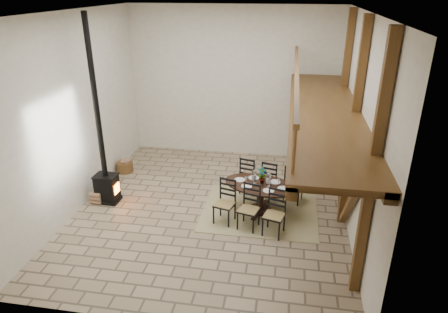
% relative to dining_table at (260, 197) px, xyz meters
% --- Properties ---
extents(ground, '(8.00, 8.00, 0.00)m').
position_rel_dining_table_xyz_m(ground, '(-1.30, -0.12, -0.42)').
color(ground, tan).
rests_on(ground, ground).
extents(room_shell, '(7.02, 8.02, 5.01)m').
position_rel_dining_table_xyz_m(room_shell, '(-0.11, -0.12, 2.59)').
color(room_shell, white).
rests_on(room_shell, ground).
extents(rug, '(3.00, 2.50, 0.02)m').
position_rel_dining_table_xyz_m(rug, '(-0.00, -0.00, -0.41)').
color(rug, tan).
rests_on(rug, ground).
extents(dining_table, '(2.26, 2.55, 1.26)m').
position_rel_dining_table_xyz_m(dining_table, '(0.00, 0.00, 0.00)').
color(dining_table, black).
rests_on(dining_table, ground).
extents(wood_stove, '(0.64, 0.50, 5.00)m').
position_rel_dining_table_xyz_m(wood_stove, '(-4.20, -0.16, 0.72)').
color(wood_stove, black).
rests_on(wood_stove, ground).
extents(log_basket, '(0.52, 0.52, 0.43)m').
position_rel_dining_table_xyz_m(log_basket, '(-4.49, 1.73, -0.24)').
color(log_basket, brown).
rests_on(log_basket, ground).
extents(log_stack, '(0.35, 0.26, 0.34)m').
position_rel_dining_table_xyz_m(log_stack, '(-4.47, -0.31, -0.25)').
color(log_stack, tan).
rests_on(log_stack, ground).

